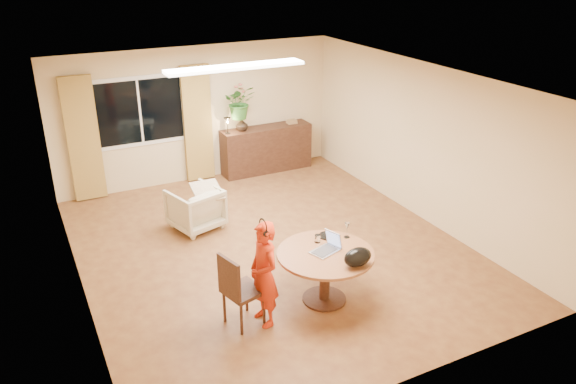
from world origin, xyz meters
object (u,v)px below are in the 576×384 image
object	(u,v)px
dining_table	(325,263)
child	(264,274)
armchair	(196,208)
dining_chair	(243,289)
sideboard	(266,149)

from	to	relation	value
dining_table	child	size ratio (longest dim) A/B	0.92
armchair	dining_table	bearing A→B (deg)	90.49
dining_chair	child	size ratio (longest dim) A/B	0.72
dining_table	armchair	world-z (taller)	dining_table
dining_table	dining_chair	bearing A→B (deg)	178.56
child	sideboard	world-z (taller)	child
child	dining_chair	bearing A→B (deg)	-116.48
dining_table	dining_chair	xyz separation A→B (m)	(-1.12, 0.03, -0.07)
armchair	child	bearing A→B (deg)	72.50
child	sideboard	distance (m)	5.12
dining_chair	armchair	xyz separation A→B (m)	(0.29, 2.71, -0.14)
armchair	sideboard	distance (m)	2.80
dining_table	child	xyz separation A→B (m)	(-0.89, -0.07, 0.12)
child	sideboard	bearing A→B (deg)	150.51
dining_chair	armchair	world-z (taller)	dining_chair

